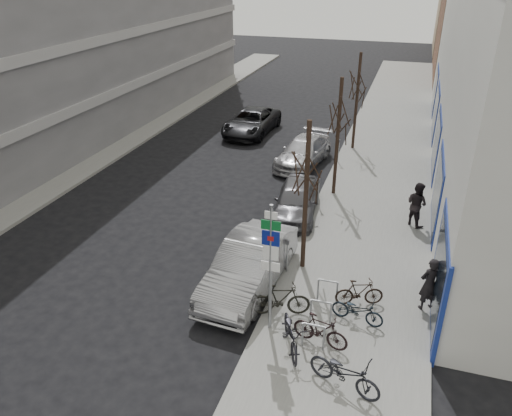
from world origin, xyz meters
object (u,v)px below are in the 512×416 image
Objects in this scene: parked_car_mid at (296,200)px; parked_car_back at (303,152)px; parked_car_front at (249,266)px; meter_back at (339,148)px; bike_mid_inner at (280,299)px; bike_far_inner at (359,292)px; pedestrian_far at (417,204)px; pedestrian_near at (429,284)px; bike_near_right at (320,330)px; tree_mid at (340,110)px; meter_front at (287,252)px; bike_far_curb at (345,370)px; bike_near_left at (291,331)px; bike_mid_curb at (358,308)px; lane_car at (252,122)px; bike_rack at (321,310)px; tree_near at (308,162)px; tree_far at (359,79)px; meter_mid at (319,189)px; highway_sign_pole at (271,261)px.

parked_car_back is at bearing 93.74° from parked_car_mid.
parked_car_mid is at bearing 91.40° from parked_car_front.
bike_mid_inner is (0.39, -13.34, -0.21)m from meter_back.
pedestrian_far is at bearing -33.19° from bike_far_inner.
pedestrian_near is (2.02, 0.45, 0.43)m from bike_far_inner.
bike_near_right is at bearing 140.21° from bike_far_inner.
tree_mid is 7.70m from meter_front.
meter_front is at bearing -90.00° from meter_back.
bike_far_curb is 4.48m from pedestrian_near.
bike_near_left is 0.85m from bike_near_right.
lane_car reaches higher than bike_mid_curb.
meter_front is 1.00× the size of meter_back.
bike_mid_curb is 7.06m from pedestrian_far.
meter_front reaches higher than bike_rack.
bike_near_left is at bearing 129.35° from bike_far_inner.
tree_near is 10.98m from meter_back.
meter_front is 0.64× the size of bike_far_curb.
tree_mid is 3.45× the size of bike_mid_curb.
tree_far reaches higher than pedestrian_near.
pedestrian_far is at bearing 71.29° from bike_rack.
parked_car_mid is (-1.14, 6.87, 0.03)m from bike_mid_inner.
parked_car_front reaches higher than bike_far_inner.
bike_near_left reaches higher than bike_mid_curb.
meter_mid reaches higher than bike_near_right.
bike_far_inner is at bearing -23.13° from meter_front.
bike_far_curb is at bearing -75.66° from parked_car_mid.
bike_far_curb reaches higher than bike_near_left.
parked_car_front is 16.57m from lane_car.
tree_near is 6.49m from pedestrian_far.
meter_front is 0.24× the size of lane_car.
tree_mid is at bearing 69.68° from bike_near_left.
tree_mid reaches higher than bike_mid_inner.
meter_mid reaches higher than bike_far_inner.
tree_far reaches higher than bike_far_inner.
tree_far is at bearing 90.00° from tree_mid.
meter_mid is 0.80× the size of bike_mid_curb.
highway_sign_pole is 0.76× the size of tree_near.
meter_back is (0.00, 11.00, 0.00)m from meter_front.
parked_car_front is at bearing -94.88° from meter_back.
bike_far_inner is 0.82× the size of pedestrian_far.
tree_far is 5.07m from parked_car_back.
tree_far is at bearing 79.80° from meter_back.
bike_near_right is at bearing -61.18° from meter_front.
parked_car_back is 12.88m from pedestrian_near.
meter_mid reaches higher than bike_mid_inner.
bike_near_right is (1.81, -3.29, -0.26)m from meter_front.
highway_sign_pole is 8.65m from meter_mid.
parked_car_front is at bearing -100.39° from tree_mid.
pedestrian_far reaches higher than lane_car.
highway_sign_pole is 0.76× the size of tree_far.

